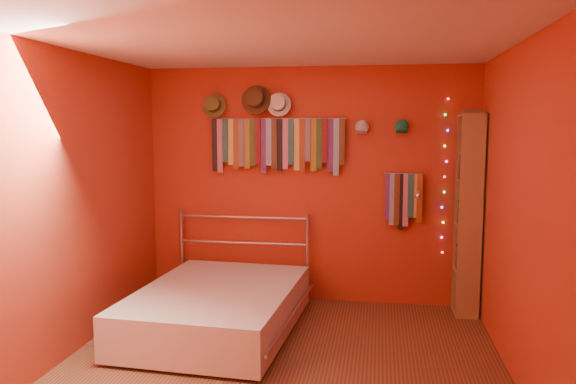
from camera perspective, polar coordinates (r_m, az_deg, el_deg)
The scene contains 16 objects.
ground at distance 4.63m, azimuth -0.75°, elevation -17.28°, with size 3.50×3.50×0.00m, color #562E1D.
back_wall at distance 5.99m, azimuth 2.17°, elevation 0.68°, with size 3.50×0.02×2.50m, color #9E3A19.
right_wall at distance 4.33m, azimuth 22.71°, elevation -2.21°, with size 0.02×3.50×2.50m, color #9E3A19.
left_wall at distance 4.89m, azimuth -21.40°, elevation -1.16°, with size 0.02×3.50×2.50m, color #9E3A19.
ceiling at distance 4.27m, azimuth -0.81°, elevation 15.04°, with size 3.50×3.50×0.02m, color white.
tie_rack at distance 5.95m, azimuth -1.13°, elevation 5.04°, with size 1.45×0.03×0.60m.
small_tie_rack at distance 5.90m, azimuth 11.63°, elevation -0.57°, with size 0.40×0.03×0.59m.
fedora_olive at distance 6.08m, azimuth -7.60°, elevation 8.77°, with size 0.26×0.14×0.26m.
fedora_brown at distance 5.96m, azimuth -3.33°, elevation 9.43°, with size 0.31×0.17×0.31m.
fedora_white at distance 5.92m, azimuth -0.97°, elevation 8.95°, with size 0.25×0.14×0.25m.
cap_white at distance 5.86m, azimuth 7.53°, elevation 6.56°, with size 0.16×0.20×0.16m.
cap_green at distance 5.86m, azimuth 11.47°, elevation 6.56°, with size 0.16×0.20×0.16m.
fairy_lights at distance 5.93m, azimuth 15.61°, elevation 1.49°, with size 0.06×0.02×1.59m.
reading_lamp at distance 5.75m, azimuth 13.06°, elevation -0.35°, with size 0.06×0.27×0.08m.
bookshelf at distance 5.83m, azimuth 18.28°, elevation -2.14°, with size 0.25×0.34×2.00m.
bed at distance 5.29m, azimuth -7.16°, elevation -11.60°, with size 1.55×2.01×0.95m.
Camera 1 is at (0.74, -4.16, 1.89)m, focal length 35.00 mm.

